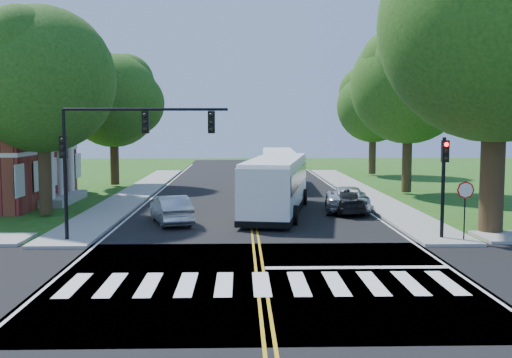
{
  "coord_description": "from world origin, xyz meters",
  "views": [
    {
      "loc": [
        -0.67,
        -19.3,
        5.14
      ],
      "look_at": [
        0.11,
        10.28,
        2.4
      ],
      "focal_mm": 42.0,
      "sensor_mm": 36.0,
      "label": 1
    }
  ],
  "objects_px": {
    "bus_lead": "(276,184)",
    "signal_ne": "(444,174)",
    "bus_follow": "(278,167)",
    "signal_nw": "(119,142)",
    "dark_sedan": "(345,203)",
    "suv": "(347,198)",
    "hatchback": "(171,210)"
  },
  "relations": [
    {
      "from": "signal_ne",
      "to": "bus_lead",
      "type": "height_order",
      "value": "signal_ne"
    },
    {
      "from": "bus_follow",
      "to": "signal_nw",
      "type": "bearing_deg",
      "value": 72.26
    },
    {
      "from": "signal_ne",
      "to": "bus_follow",
      "type": "xyz_separation_m",
      "value": [
        -5.79,
        22.74,
        -1.38
      ]
    },
    {
      "from": "signal_nw",
      "to": "dark_sedan",
      "type": "height_order",
      "value": "signal_nw"
    },
    {
      "from": "hatchback",
      "to": "suv",
      "type": "distance_m",
      "value": 10.73
    },
    {
      "from": "signal_ne",
      "to": "suv",
      "type": "bearing_deg",
      "value": 105.94
    },
    {
      "from": "bus_lead",
      "to": "bus_follow",
      "type": "relative_size",
      "value": 1.08
    },
    {
      "from": "signal_nw",
      "to": "signal_ne",
      "type": "xyz_separation_m",
      "value": [
        14.06,
        0.01,
        -1.41
      ]
    },
    {
      "from": "signal_nw",
      "to": "suv",
      "type": "distance_m",
      "value": 15.08
    },
    {
      "from": "signal_nw",
      "to": "bus_follow",
      "type": "height_order",
      "value": "signal_nw"
    },
    {
      "from": "signal_nw",
      "to": "suv",
      "type": "xyz_separation_m",
      "value": [
        11.45,
        9.12,
        -3.63
      ]
    },
    {
      "from": "hatchback",
      "to": "bus_follow",
      "type": "bearing_deg",
      "value": -127.23
    },
    {
      "from": "signal_ne",
      "to": "dark_sedan",
      "type": "height_order",
      "value": "signal_ne"
    },
    {
      "from": "signal_ne",
      "to": "bus_follow",
      "type": "height_order",
      "value": "signal_ne"
    },
    {
      "from": "hatchback",
      "to": "dark_sedan",
      "type": "xyz_separation_m",
      "value": [
        9.6,
        3.37,
        -0.12
      ]
    },
    {
      "from": "signal_ne",
      "to": "dark_sedan",
      "type": "distance_m",
      "value": 8.97
    },
    {
      "from": "signal_nw",
      "to": "signal_ne",
      "type": "bearing_deg",
      "value": 0.05
    },
    {
      "from": "bus_lead",
      "to": "signal_ne",
      "type": "bearing_deg",
      "value": 139.14
    },
    {
      "from": "signal_ne",
      "to": "suv",
      "type": "xyz_separation_m",
      "value": [
        -2.6,
        9.1,
        -2.22
      ]
    },
    {
      "from": "bus_follow",
      "to": "dark_sedan",
      "type": "height_order",
      "value": "bus_follow"
    },
    {
      "from": "signal_nw",
      "to": "bus_follow",
      "type": "xyz_separation_m",
      "value": [
        8.27,
        22.75,
        -2.79
      ]
    },
    {
      "from": "signal_ne",
      "to": "suv",
      "type": "relative_size",
      "value": 0.83
    },
    {
      "from": "signal_nw",
      "to": "signal_ne",
      "type": "distance_m",
      "value": 14.13
    },
    {
      "from": "signal_nw",
      "to": "bus_follow",
      "type": "relative_size",
      "value": 0.61
    },
    {
      "from": "bus_lead",
      "to": "suv",
      "type": "xyz_separation_m",
      "value": [
        4.2,
        0.8,
        -0.94
      ]
    },
    {
      "from": "bus_lead",
      "to": "bus_follow",
      "type": "height_order",
      "value": "bus_lead"
    },
    {
      "from": "bus_lead",
      "to": "bus_follow",
      "type": "xyz_separation_m",
      "value": [
        1.02,
        14.44,
        -0.1
      ]
    },
    {
      "from": "signal_nw",
      "to": "bus_lead",
      "type": "bearing_deg",
      "value": 48.9
    },
    {
      "from": "hatchback",
      "to": "bus_lead",
      "type": "bearing_deg",
      "value": -165.13
    },
    {
      "from": "hatchback",
      "to": "dark_sedan",
      "type": "distance_m",
      "value": 10.17
    },
    {
      "from": "signal_nw",
      "to": "bus_lead",
      "type": "distance_m",
      "value": 11.35
    },
    {
      "from": "signal_nw",
      "to": "bus_lead",
      "type": "height_order",
      "value": "signal_nw"
    }
  ]
}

